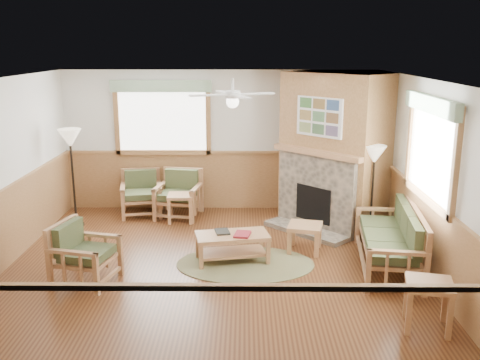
{
  "coord_description": "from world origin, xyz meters",
  "views": [
    {
      "loc": [
        0.47,
        -7.19,
        3.15
      ],
      "look_at": [
        0.4,
        0.7,
        1.15
      ],
      "focal_mm": 40.0,
      "sensor_mm": 36.0,
      "label": 1
    }
  ],
  "objects_px": {
    "sofa": "(389,238)",
    "end_table_chairs": "(181,208)",
    "armchair_back_right": "(178,194)",
    "floor_lamp_right": "(372,193)",
    "armchair_left": "(85,253)",
    "armchair_back_left": "(141,193)",
    "floor_lamp_left": "(73,178)",
    "coffee_table": "(232,248)",
    "end_table_sofa": "(428,305)",
    "footstool": "(305,238)"
  },
  "relations": [
    {
      "from": "armchair_left",
      "to": "armchair_back_left",
      "type": "bearing_deg",
      "value": 10.06
    },
    {
      "from": "end_table_sofa",
      "to": "armchair_back_right",
      "type": "bearing_deg",
      "value": 129.2
    },
    {
      "from": "coffee_table",
      "to": "end_table_chairs",
      "type": "relative_size",
      "value": 2.09
    },
    {
      "from": "footstool",
      "to": "floor_lamp_left",
      "type": "height_order",
      "value": "floor_lamp_left"
    },
    {
      "from": "sofa",
      "to": "end_table_chairs",
      "type": "relative_size",
      "value": 3.77
    },
    {
      "from": "end_table_chairs",
      "to": "footstool",
      "type": "xyz_separation_m",
      "value": [
        2.11,
        -1.45,
        -0.04
      ]
    },
    {
      "from": "armchair_back_left",
      "to": "footstool",
      "type": "height_order",
      "value": "armchair_back_left"
    },
    {
      "from": "armchair_back_left",
      "to": "coffee_table",
      "type": "height_order",
      "value": "armchair_back_left"
    },
    {
      "from": "armchair_left",
      "to": "floor_lamp_right",
      "type": "height_order",
      "value": "floor_lamp_right"
    },
    {
      "from": "armchair_back_left",
      "to": "floor_lamp_left",
      "type": "distance_m",
      "value": 1.33
    },
    {
      "from": "armchair_back_right",
      "to": "end_table_chairs",
      "type": "bearing_deg",
      "value": -66.0
    },
    {
      "from": "armchair_left",
      "to": "coffee_table",
      "type": "relative_size",
      "value": 0.78
    },
    {
      "from": "armchair_left",
      "to": "end_table_sofa",
      "type": "bearing_deg",
      "value": -92.07
    },
    {
      "from": "sofa",
      "to": "coffee_table",
      "type": "bearing_deg",
      "value": -87.51
    },
    {
      "from": "armchair_back_left",
      "to": "armchair_left",
      "type": "relative_size",
      "value": 1.0
    },
    {
      "from": "armchair_left",
      "to": "armchair_back_right",
      "type": "bearing_deg",
      "value": -3.95
    },
    {
      "from": "end_table_chairs",
      "to": "floor_lamp_left",
      "type": "height_order",
      "value": "floor_lamp_left"
    },
    {
      "from": "footstool",
      "to": "armchair_back_right",
      "type": "bearing_deg",
      "value": 141.64
    },
    {
      "from": "armchair_back_left",
      "to": "floor_lamp_right",
      "type": "relative_size",
      "value": 0.52
    },
    {
      "from": "end_table_chairs",
      "to": "armchair_left",
      "type": "bearing_deg",
      "value": -110.83
    },
    {
      "from": "end_table_chairs",
      "to": "footstool",
      "type": "bearing_deg",
      "value": -34.54
    },
    {
      "from": "armchair_back_right",
      "to": "floor_lamp_left",
      "type": "height_order",
      "value": "floor_lamp_left"
    },
    {
      "from": "end_table_sofa",
      "to": "footstool",
      "type": "bearing_deg",
      "value": 115.89
    },
    {
      "from": "coffee_table",
      "to": "floor_lamp_left",
      "type": "distance_m",
      "value": 3.33
    },
    {
      "from": "coffee_table",
      "to": "footstool",
      "type": "relative_size",
      "value": 2.12
    },
    {
      "from": "floor_lamp_right",
      "to": "armchair_left",
      "type": "bearing_deg",
      "value": -158.75
    },
    {
      "from": "armchair_left",
      "to": "footstool",
      "type": "relative_size",
      "value": 1.65
    },
    {
      "from": "sofa",
      "to": "armchair_left",
      "type": "height_order",
      "value": "sofa"
    },
    {
      "from": "coffee_table",
      "to": "footstool",
      "type": "bearing_deg",
      "value": 8.75
    },
    {
      "from": "armchair_back_left",
      "to": "armchair_back_right",
      "type": "xyz_separation_m",
      "value": [
        0.72,
        -0.13,
        0.02
      ]
    },
    {
      "from": "armchair_left",
      "to": "floor_lamp_right",
      "type": "relative_size",
      "value": 0.52
    },
    {
      "from": "sofa",
      "to": "armchair_back_right",
      "type": "distance_m",
      "value": 4.06
    },
    {
      "from": "footstool",
      "to": "floor_lamp_right",
      "type": "bearing_deg",
      "value": 24.02
    },
    {
      "from": "armchair_back_right",
      "to": "sofa",
      "type": "bearing_deg",
      "value": -25.48
    },
    {
      "from": "end_table_chairs",
      "to": "footstool",
      "type": "height_order",
      "value": "end_table_chairs"
    },
    {
      "from": "armchair_back_left",
      "to": "armchair_back_right",
      "type": "relative_size",
      "value": 0.96
    },
    {
      "from": "sofa",
      "to": "armchair_back_right",
      "type": "bearing_deg",
      "value": -117.59
    },
    {
      "from": "end_table_sofa",
      "to": "end_table_chairs",
      "type": "bearing_deg",
      "value": 130.56
    },
    {
      "from": "armchair_back_left",
      "to": "armchair_back_right",
      "type": "bearing_deg",
      "value": -21.26
    },
    {
      "from": "armchair_left",
      "to": "coffee_table",
      "type": "distance_m",
      "value": 2.11
    },
    {
      "from": "armchair_back_left",
      "to": "footstool",
      "type": "distance_m",
      "value": 3.45
    },
    {
      "from": "sofa",
      "to": "floor_lamp_left",
      "type": "bearing_deg",
      "value": -102.0
    },
    {
      "from": "armchair_back_right",
      "to": "floor_lamp_right",
      "type": "bearing_deg",
      "value": -10.53
    },
    {
      "from": "armchair_back_left",
      "to": "end_table_sofa",
      "type": "bearing_deg",
      "value": -57.09
    },
    {
      "from": "armchair_back_left",
      "to": "end_table_chairs",
      "type": "bearing_deg",
      "value": -38.04
    },
    {
      "from": "armchair_back_right",
      "to": "end_table_sofa",
      "type": "xyz_separation_m",
      "value": [
        3.32,
        -4.07,
        -0.15
      ]
    },
    {
      "from": "floor_lamp_left",
      "to": "end_table_sofa",
      "type": "bearing_deg",
      "value": -34.8
    },
    {
      "from": "end_table_sofa",
      "to": "footstool",
      "type": "height_order",
      "value": "end_table_sofa"
    },
    {
      "from": "end_table_sofa",
      "to": "floor_lamp_right",
      "type": "relative_size",
      "value": 0.36
    },
    {
      "from": "sofa",
      "to": "floor_lamp_right",
      "type": "height_order",
      "value": "floor_lamp_right"
    }
  ]
}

